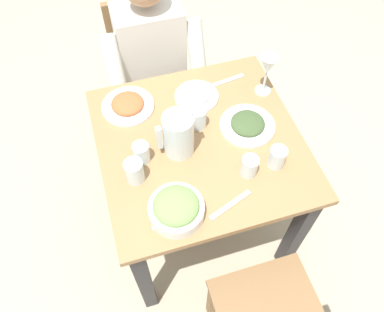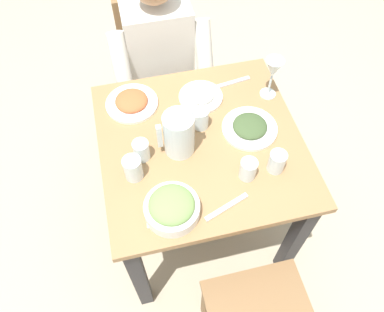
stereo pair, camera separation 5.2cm
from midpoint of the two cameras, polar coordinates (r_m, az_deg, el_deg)
name	(u,v)px [view 2 (the right image)]	position (r m, az deg, el deg)	size (l,w,h in m)	color
ground_plane	(198,219)	(2.20, 1.65, -9.35)	(8.00, 8.00, 0.00)	tan
dining_table	(200,160)	(1.67, 2.13, -0.66)	(0.82, 0.82, 0.74)	#997047
chair_near	(158,67)	(2.23, -4.37, 13.08)	(0.40, 0.40, 0.86)	olive
diner_near	(163,72)	(1.98, -3.50, 12.31)	(0.48, 0.53, 1.16)	silver
water_pitcher	(179,134)	(1.46, -0.96, 3.28)	(0.16, 0.12, 0.19)	silver
salad_bowl	(172,207)	(1.36, -1.90, -7.66)	(0.20, 0.20, 0.09)	white
plate_yoghurt	(201,95)	(1.70, 2.20, 9.02)	(0.19, 0.19, 0.06)	white
plate_dolmas	(250,127)	(1.60, 9.49, 4.23)	(0.23, 0.23, 0.04)	white
plate_rice_curry	(132,102)	(1.69, -8.07, 7.94)	(0.23, 0.23, 0.05)	white
water_glass_near_right	(277,162)	(1.49, 13.47, -0.85)	(0.07, 0.07, 0.09)	silver
water_glass_far_right	(248,169)	(1.45, 9.36, -1.98)	(0.06, 0.06, 0.09)	silver
water_glass_by_pitcher	(141,150)	(1.49, -6.54, 0.82)	(0.06, 0.06, 0.09)	silver
water_glass_near_left	(201,119)	(1.57, 2.28, 5.55)	(0.06, 0.06, 0.09)	silver
water_glass_far_left	(133,168)	(1.44, -7.73, -1.85)	(0.07, 0.07, 0.10)	silver
wine_glass	(273,71)	(1.66, 12.85, 12.25)	(0.08, 0.08, 0.20)	silver
fork_near	(171,221)	(1.38, -2.07, -9.61)	(0.17, 0.03, 0.01)	silver
knife_near	(227,207)	(1.41, 6.22, -7.56)	(0.18, 0.02, 0.01)	silver
fork_far	(127,98)	(1.72, -8.76, 8.52)	(0.17, 0.03, 0.01)	silver
knife_far	(231,83)	(1.78, 6.65, 10.73)	(0.18, 0.02, 0.01)	silver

